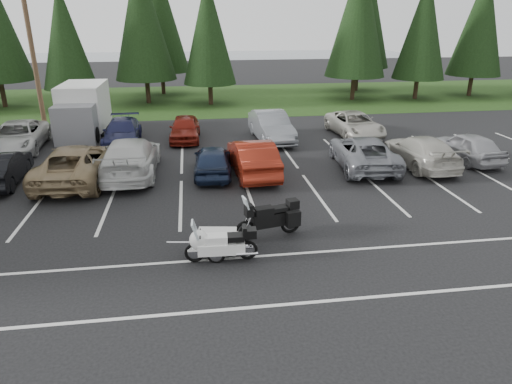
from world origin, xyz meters
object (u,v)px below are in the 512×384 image
object	(u,v)px
car_near_5	(253,157)
cargo_trailer	(217,243)
car_near_4	(213,160)
car_near_8	(467,147)
box_truck	(81,111)
adventure_motorcycle	(268,215)
car_near_6	(363,152)
car_far_2	(185,128)
car_far_3	(271,126)
car_near_1	(1,168)
touring_motorcycle	(221,241)
car_far_4	(355,124)
car_near_2	(77,163)
car_far_1	(122,132)
utility_pole	(33,55)
car_near_7	(420,151)
car_near_3	(130,157)

from	to	relation	value
car_near_5	cargo_trailer	world-z (taller)	car_near_5
car_near_4	cargo_trailer	world-z (taller)	car_near_4
car_near_4	car_near_8	bearing A→B (deg)	-175.08
box_truck	adventure_motorcycle	world-z (taller)	box_truck
car_near_6	car_far_2	distance (m)	10.36
car_near_8	car_far_3	distance (m)	10.25
box_truck	car_near_5	size ratio (longest dim) A/B	1.16
car_near_1	car_near_6	distance (m)	15.91
car_near_4	touring_motorcycle	xyz separation A→B (m)	(-0.18, -7.73, -0.03)
car_far_4	car_near_1	bearing A→B (deg)	-165.38
car_near_2	car_near_6	size ratio (longest dim) A/B	1.08
box_truck	car_near_5	bearing A→B (deg)	-43.48
car_near_2	car_far_1	bearing A→B (deg)	-97.74
car_near_5	utility_pole	bearing A→B (deg)	-39.22
car_near_7	car_near_8	bearing A→B (deg)	-171.81
car_far_4	adventure_motorcycle	bearing A→B (deg)	-124.21
car_near_3	cargo_trailer	xyz separation A→B (m)	(3.33, -7.91, -0.45)
car_far_1	car_near_2	bearing A→B (deg)	-102.37
box_truck	touring_motorcycle	world-z (taller)	box_truck
car_near_1	car_far_3	distance (m)	13.66
car_near_3	car_near_1	bearing A→B (deg)	5.39
box_truck	car_far_4	size ratio (longest dim) A/B	1.13
car_near_3	car_far_1	distance (m)	5.55
utility_pole	box_truck	world-z (taller)	utility_pole
car_near_6	car_near_8	distance (m)	5.41
box_truck	car_far_4	bearing A→B (deg)	-8.57
car_near_6	cargo_trailer	bearing A→B (deg)	51.22
car_near_6	adventure_motorcycle	distance (m)	8.60
car_near_1	car_near_5	bearing A→B (deg)	175.09
car_near_5	cargo_trailer	size ratio (longest dim) A/B	2.91
car_far_4	car_near_7	bearing A→B (deg)	-84.08
car_near_6	car_far_2	xyz separation A→B (m)	(-8.27, 6.24, -0.05)
car_near_8	car_near_4	bearing A→B (deg)	-2.51
utility_pole	car_far_1	size ratio (longest dim) A/B	1.92
adventure_motorcycle	car_near_6	bearing A→B (deg)	36.55
car_near_5	car_near_6	bearing A→B (deg)	179.92
utility_pole	touring_motorcycle	xyz separation A→B (m)	(9.03, -15.59, -4.05)
car_near_2	car_far_3	distance (m)	10.95
car_near_6	car_far_3	bearing A→B (deg)	-52.71
car_near_7	car_far_4	xyz separation A→B (m)	(-1.03, 6.06, -0.04)
car_near_8	touring_motorcycle	size ratio (longest dim) A/B	1.78
car_near_6	car_far_4	world-z (taller)	car_near_6
car_far_2	touring_motorcycle	xyz separation A→B (m)	(1.05, -14.08, -0.04)
car_near_5	car_near_6	world-z (taller)	car_near_5
car_near_4	adventure_motorcycle	xyz separation A→B (m)	(1.43, -6.40, 0.08)
car_far_2	cargo_trailer	bearing A→B (deg)	-83.32
car_near_4	car_far_4	size ratio (longest dim) A/B	0.81
car_near_8	utility_pole	bearing A→B (deg)	-23.32
cargo_trailer	car_near_3	bearing A→B (deg)	121.66
car_near_3	touring_motorcycle	bearing A→B (deg)	113.42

